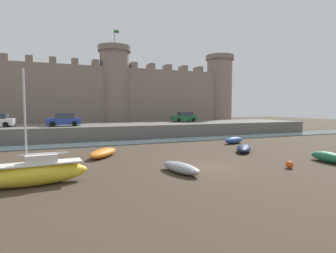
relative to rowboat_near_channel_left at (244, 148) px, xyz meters
The scene contains 15 objects.
ground_plane 7.56m from the rowboat_near_channel_left, 147.22° to the right, with size 160.00×160.00×0.00m, color #423528.
water_channel 12.32m from the rowboat_near_channel_left, 121.05° to the left, with size 80.00×4.50×0.10m, color #47565B.
quay_road 18.91m from the rowboat_near_channel_left, 109.64° to the left, with size 57.16×10.00×1.77m, color #666059.
castle 30.56m from the rowboat_near_channel_left, 102.27° to the left, with size 51.12×5.96×18.26m.
rowboat_near_channel_left is the anchor object (origin of this frame).
rowboat_midflat_centre 12.66m from the rowboat_near_channel_left, 169.52° to the left, with size 3.30×3.85×0.70m.
rowboat_foreground_right 6.80m from the rowboat_near_channel_left, 64.56° to the right, with size 1.27×3.09×0.78m.
sailboat_foreground_left 17.55m from the rowboat_near_channel_left, 165.17° to the right, with size 5.60×1.80×6.07m.
rowboat_midflat_left 5.69m from the rowboat_near_channel_left, 62.93° to the left, with size 3.02×1.87×0.76m.
rowboat_midflat_right 9.98m from the rowboat_near_channel_left, 150.49° to the right, with size 1.88×3.51×0.65m.
mooring_buoy_mid_mud 17.18m from the rowboat_near_channel_left, behind, with size 0.52×0.52×0.52m, color orange.
mooring_buoy_off_centre 6.69m from the rowboat_near_channel_left, 101.66° to the right, with size 0.51×0.51×0.51m, color #E04C1E.
mooring_buoy_near_channel 16.69m from the rowboat_near_channel_left, 166.55° to the left, with size 0.42×0.42×0.42m, color orange.
car_quay_centre_west 22.38m from the rowboat_near_channel_left, 133.33° to the left, with size 4.19×2.07×1.62m.
car_quay_west 20.33m from the rowboat_near_channel_left, 80.18° to the left, with size 4.19×2.07×1.62m.
Camera 1 is at (-9.12, -15.54, 4.09)m, focal length 28.00 mm.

